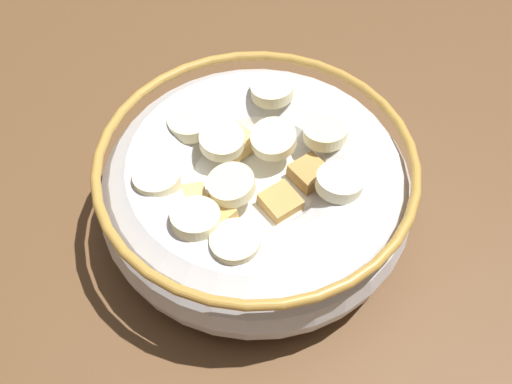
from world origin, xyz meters
TOP-DOWN VIEW (x-y plane):
  - ground_plane at (0.00, 0.00)cm, footprint 137.00×137.00cm
  - cereal_bowl at (-0.02, -0.00)cm, footprint 18.92×18.92cm

SIDE VIEW (x-z plane):
  - ground_plane at x=0.00cm, z-range -2.00..0.00cm
  - cereal_bowl at x=-0.02cm, z-range -0.12..6.88cm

